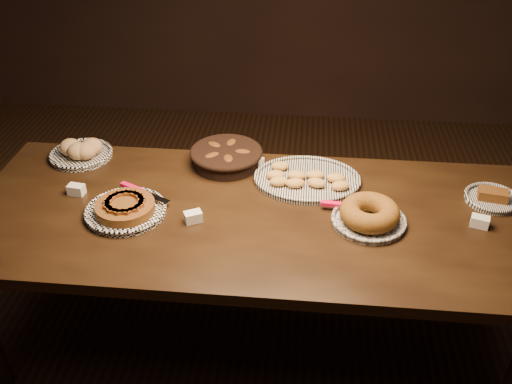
# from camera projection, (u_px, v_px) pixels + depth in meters

# --- Properties ---
(ground) EXTENTS (5.00, 5.00, 0.00)m
(ground) POSITION_uv_depth(u_px,v_px,m) (252.00, 337.00, 2.80)
(ground) COLOR black
(ground) RESTS_ON ground
(buffet_table) EXTENTS (2.40, 1.00, 0.75)m
(buffet_table) POSITION_uv_depth(u_px,v_px,m) (251.00, 226.00, 2.42)
(buffet_table) COLOR black
(buffet_table) RESTS_ON ground
(apple_tart_plate) EXTENTS (0.34, 0.36, 0.06)m
(apple_tart_plate) POSITION_uv_depth(u_px,v_px,m) (126.00, 209.00, 2.36)
(apple_tart_plate) COLOR white
(apple_tart_plate) RESTS_ON buffet_table
(madeleine_platter) EXTENTS (0.48, 0.39, 0.05)m
(madeleine_platter) POSITION_uv_depth(u_px,v_px,m) (306.00, 179.00, 2.57)
(madeleine_platter) COLOR black
(madeleine_platter) RESTS_ON buffet_table
(bundt_cake_plate) EXTENTS (0.36, 0.32, 0.10)m
(bundt_cake_plate) POSITION_uv_depth(u_px,v_px,m) (369.00, 215.00, 2.30)
(bundt_cake_plate) COLOR black
(bundt_cake_plate) RESTS_ON buffet_table
(croissant_basket) EXTENTS (0.34, 0.34, 0.09)m
(croissant_basket) POSITION_uv_depth(u_px,v_px,m) (226.00, 155.00, 2.68)
(croissant_basket) COLOR black
(croissant_basket) RESTS_ON buffet_table
(bread_roll_plate) EXTENTS (0.30, 0.30, 0.09)m
(bread_roll_plate) POSITION_uv_depth(u_px,v_px,m) (81.00, 151.00, 2.74)
(bread_roll_plate) COLOR white
(bread_roll_plate) RESTS_ON buffet_table
(loaf_plate) EXTENTS (0.23, 0.23, 0.06)m
(loaf_plate) POSITION_uv_depth(u_px,v_px,m) (492.00, 198.00, 2.44)
(loaf_plate) COLOR black
(loaf_plate) RESTS_ON buffet_table
(tent_cards) EXTENTS (1.78, 0.54, 0.04)m
(tent_cards) POSITION_uv_depth(u_px,v_px,m) (268.00, 199.00, 2.43)
(tent_cards) COLOR white
(tent_cards) RESTS_ON buffet_table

